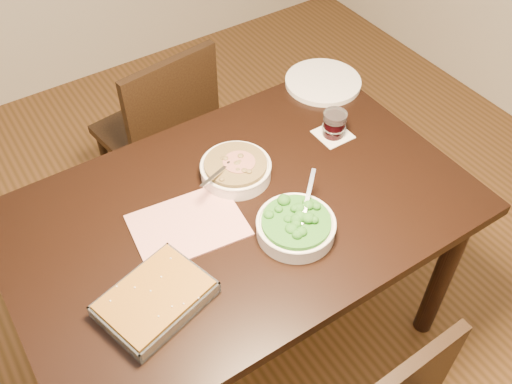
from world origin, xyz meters
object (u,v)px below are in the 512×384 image
(table, at_px, (241,227))
(dinner_plate, at_px, (323,82))
(stew_bowl, at_px, (236,169))
(wine_tumbler, at_px, (334,123))
(chair_far, at_px, (163,129))
(broccoli_bowl, at_px, (296,226))
(baking_dish, at_px, (155,299))

(table, bearing_deg, dinner_plate, 30.96)
(stew_bowl, distance_m, wine_tumbler, 0.39)
(table, height_order, dinner_plate, dinner_plate)
(chair_far, bearing_deg, table, 75.96)
(broccoli_bowl, relative_size, baking_dish, 0.72)
(broccoli_bowl, relative_size, chair_far, 0.26)
(chair_far, bearing_deg, wine_tumbler, 112.08)
(stew_bowl, distance_m, dinner_plate, 0.59)
(stew_bowl, relative_size, wine_tumbler, 2.63)
(wine_tumbler, distance_m, dinner_plate, 0.30)
(table, bearing_deg, baking_dish, -155.18)
(wine_tumbler, distance_m, chair_far, 0.80)
(stew_bowl, distance_m, broccoli_bowl, 0.30)
(table, bearing_deg, wine_tumbler, 13.61)
(stew_bowl, height_order, broccoli_bowl, broccoli_bowl)
(broccoli_bowl, height_order, wine_tumbler, wine_tumbler)
(table, relative_size, baking_dish, 4.31)
(table, relative_size, wine_tumbler, 15.41)
(wine_tumbler, relative_size, chair_far, 0.10)
(table, relative_size, stew_bowl, 5.87)
(wine_tumbler, xyz_separation_m, dinner_plate, (0.15, 0.25, -0.04))
(stew_bowl, bearing_deg, broccoli_bowl, -86.16)
(table, distance_m, baking_dish, 0.42)
(table, xyz_separation_m, baking_dish, (-0.37, -0.17, 0.12))
(broccoli_bowl, xyz_separation_m, baking_dish, (-0.45, 0.00, -0.01))
(table, bearing_deg, chair_far, 83.76)
(table, height_order, chair_far, chair_far)
(stew_bowl, bearing_deg, table, -117.03)
(chair_far, bearing_deg, dinner_plate, 135.45)
(baking_dish, relative_size, wine_tumbler, 3.57)
(wine_tumbler, bearing_deg, stew_bowl, 177.94)
(broccoli_bowl, distance_m, chair_far, 0.97)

